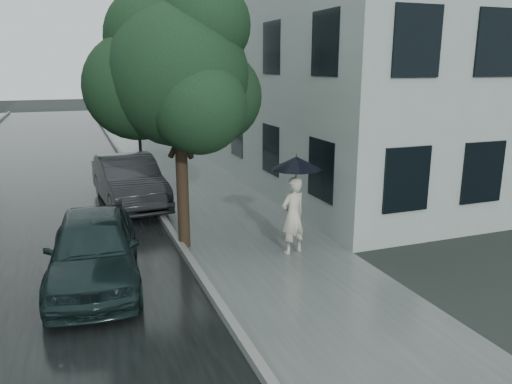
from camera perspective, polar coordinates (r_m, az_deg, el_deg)
name	(u,v)px	position (r m, az deg, el deg)	size (l,w,h in m)	color
ground	(301,295)	(9.41, 5.22, -11.63)	(120.00, 120.00, 0.00)	black
sidewalk	(178,170)	(20.41, -8.89, 2.52)	(3.50, 60.00, 0.01)	slate
kerb_near	(132,171)	(20.12, -13.99, 2.30)	(0.15, 60.00, 0.15)	slate
asphalt_road	(35,180)	(20.06, -23.93, 1.24)	(6.85, 60.00, 0.00)	black
building_near	(240,58)	(28.62, -1.88, 15.06)	(7.02, 36.00, 9.00)	#95A29D
pedestrian	(293,216)	(11.07, 4.25, -2.70)	(0.63, 0.42, 1.74)	beige
umbrella	(296,163)	(10.80, 4.62, 3.34)	(1.36, 1.36, 1.32)	black
street_tree	(177,74)	(11.22, -9.01, 13.22)	(3.98, 3.61, 5.87)	#332619
lamp_post	(134,104)	(19.57, -13.82, 9.78)	(0.82, 0.46, 4.70)	black
car_near	(94,248)	(10.08, -18.04, -6.13)	(1.66, 4.12, 1.40)	black
car_far	(129,181)	(15.43, -14.34, 1.26)	(1.56, 4.48, 1.48)	black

